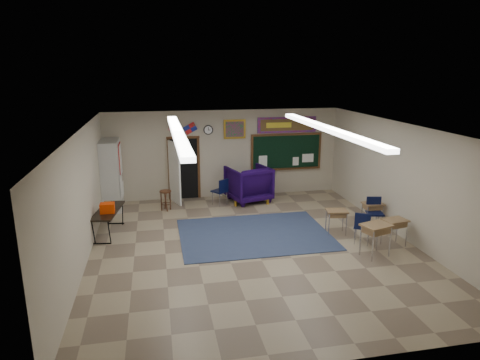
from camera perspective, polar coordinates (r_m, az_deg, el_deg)
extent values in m
plane|color=gray|center=(10.91, 1.86, -8.87)|extent=(9.00, 9.00, 0.00)
cube|color=#BAAC97|center=(14.70, -2.08, 3.49)|extent=(8.00, 0.04, 3.00)
cube|color=#BAAC97|center=(6.40, 11.36, -12.28)|extent=(8.00, 0.04, 3.00)
cube|color=#BAAC97|center=(10.29, -20.34, -2.42)|extent=(0.04, 9.00, 3.00)
cube|color=#BAAC97|center=(11.94, 20.96, -0.16)|extent=(0.04, 9.00, 3.00)
cube|color=white|center=(10.09, 2.00, 6.93)|extent=(8.00, 9.00, 0.04)
cube|color=#2D3A56|center=(11.67, 1.93, -7.20)|extent=(4.00, 3.00, 0.02)
cube|color=black|center=(14.63, -7.47, 1.51)|extent=(0.95, 0.04, 2.10)
cube|color=white|center=(14.19, -8.74, 0.97)|extent=(0.35, 0.86, 2.05)
cube|color=#543118|center=(15.17, 6.19, 3.77)|extent=(2.55, 0.05, 1.30)
cube|color=black|center=(15.16, 6.20, 3.76)|extent=(2.40, 0.03, 1.15)
cube|color=#543118|center=(15.24, 6.19, 1.51)|extent=(2.40, 0.12, 0.04)
cube|color=red|center=(15.02, 6.29, 7.33)|extent=(2.10, 0.04, 0.55)
cube|color=brown|center=(15.01, 6.30, 7.32)|extent=(1.90, 0.03, 0.40)
cube|color=#A77D20|center=(14.59, -0.72, 6.80)|extent=(0.75, 0.05, 0.65)
cube|color=#A51466|center=(14.57, -0.71, 6.79)|extent=(0.62, 0.03, 0.52)
cylinder|color=black|center=(14.45, -4.26, 6.68)|extent=(0.32, 0.05, 0.32)
cylinder|color=white|center=(14.43, -4.25, 6.67)|extent=(0.26, 0.02, 0.26)
cube|color=#B7B7B2|center=(14.04, -16.78, 0.65)|extent=(0.55, 1.25, 2.20)
imported|color=#170537|center=(14.36, 1.15, -0.48)|extent=(1.58, 1.60, 1.19)
cube|color=olive|center=(11.78, 12.79, -4.03)|extent=(0.62, 0.50, 0.04)
cube|color=brown|center=(11.81, 12.76, -4.46)|extent=(0.54, 0.43, 0.11)
cube|color=olive|center=(12.65, 17.32, -3.03)|extent=(0.56, 0.42, 0.04)
cube|color=brown|center=(12.68, 17.29, -3.44)|extent=(0.49, 0.35, 0.11)
cube|color=olive|center=(10.62, 17.75, -5.78)|extent=(0.78, 0.67, 0.04)
cube|color=brown|center=(10.66, 17.70, -6.34)|extent=(0.68, 0.57, 0.13)
cube|color=olive|center=(11.41, 20.00, -5.07)|extent=(0.65, 0.53, 0.04)
cube|color=brown|center=(11.44, 19.95, -5.52)|extent=(0.56, 0.45, 0.12)
cube|color=black|center=(12.03, -17.20, -3.93)|extent=(0.80, 1.70, 0.05)
cube|color=#F03804|center=(11.77, -17.27, -3.58)|extent=(0.36, 0.27, 0.25)
cylinder|color=#462515|center=(13.59, -9.93, -1.51)|extent=(0.36, 0.36, 0.04)
torus|color=#462515|center=(13.71, -9.85, -3.13)|extent=(0.30, 0.30, 0.02)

